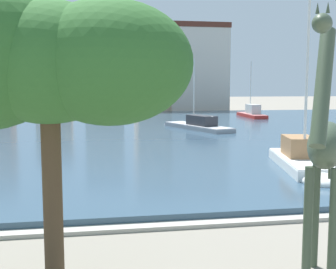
# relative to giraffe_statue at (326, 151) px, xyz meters

# --- Properties ---
(harbor_water) EXTENTS (81.92, 50.71, 0.31)m
(harbor_water) POSITION_rel_giraffe_statue_xyz_m (-3.66, 29.54, -2.59)
(harbor_water) COLOR #334C60
(harbor_water) RESTS_ON ground
(quay_edge_coping) EXTENTS (81.92, 0.50, 0.12)m
(quay_edge_coping) POSITION_rel_giraffe_statue_xyz_m (-3.66, 3.93, -2.69)
(quay_edge_coping) COLOR #ADA89E
(quay_edge_coping) RESTS_ON ground
(giraffe_statue) EXTENTS (2.14, 2.75, 5.38)m
(giraffe_statue) POSITION_rel_giraffe_statue_xyz_m (0.00, 0.00, 0.00)
(giraffe_statue) COLOR #3D4C38
(giraffe_statue) RESTS_ON ground
(sailboat_red) EXTENTS (1.96, 8.24, 6.93)m
(sailboat_red) POSITION_rel_giraffe_statue_xyz_m (14.07, 41.66, -2.15)
(sailboat_red) COLOR red
(sailboat_red) RESTS_ON ground
(sailboat_grey) EXTENTS (4.87, 9.65, 6.39)m
(sailboat_grey) POSITION_rel_giraffe_statue_xyz_m (4.11, 28.88, -2.25)
(sailboat_grey) COLOR #939399
(sailboat_grey) RESTS_ON ground
(sailboat_white) EXTENTS (3.17, 7.15, 7.93)m
(sailboat_white) POSITION_rel_giraffe_statue_xyz_m (4.65, 9.83, -2.17)
(sailboat_white) COLOR white
(sailboat_white) RESTS_ON ground
(shade_tree) EXTENTS (6.10, 3.95, 6.09)m
(shade_tree) POSITION_rel_giraffe_statue_xyz_m (-5.78, 0.72, 1.78)
(shade_tree) COLOR brown
(shade_tree) RESTS_ON ground
(townhouse_tall_gabled) EXTENTS (5.15, 6.38, 8.34)m
(townhouse_tall_gabled) POSITION_rel_giraffe_statue_xyz_m (-10.41, 60.75, 1.44)
(townhouse_tall_gabled) COLOR tan
(townhouse_tall_gabled) RESTS_ON ground
(townhouse_wide_warehouse) EXTENTS (5.52, 7.79, 10.91)m
(townhouse_wide_warehouse) POSITION_rel_giraffe_statue_xyz_m (-3.00, 57.38, 2.72)
(townhouse_wide_warehouse) COLOR #C6B293
(townhouse_wide_warehouse) RESTS_ON ground
(townhouse_narrow_midrow) EXTENTS (5.95, 7.23, 13.51)m
(townhouse_narrow_midrow) POSITION_rel_giraffe_statue_xyz_m (4.98, 59.97, 4.02)
(townhouse_narrow_midrow) COLOR #C6B293
(townhouse_narrow_midrow) RESTS_ON ground
(townhouse_corner_house) EXTENTS (9.15, 7.31, 13.50)m
(townhouse_corner_house) POSITION_rel_giraffe_statue_xyz_m (11.51, 59.24, 4.02)
(townhouse_corner_house) COLOR beige
(townhouse_corner_house) RESTS_ON ground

